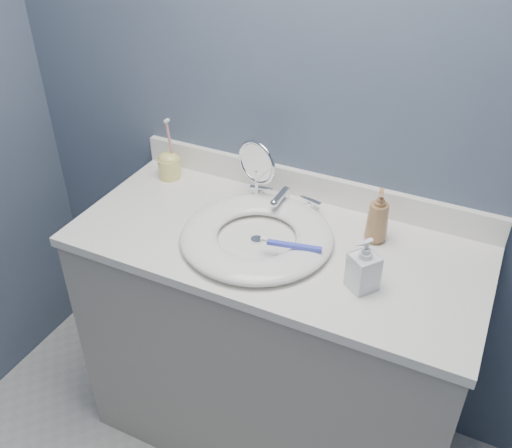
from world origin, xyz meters
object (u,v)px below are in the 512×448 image
Objects in this scene: soap_bottle_clear at (364,264)px; toothbrush_holder at (169,164)px; soap_bottle_amber at (378,216)px; makeup_mirror at (257,170)px.

toothbrush_holder reaches higher than soap_bottle_clear.
soap_bottle_amber is 0.22m from soap_bottle_clear.
makeup_mirror is 0.50m from soap_bottle_clear.
toothbrush_holder is at bearing -166.60° from makeup_mirror.
makeup_mirror is at bearing -2.42° from toothbrush_holder.
soap_bottle_amber is (0.40, -0.03, -0.03)m from makeup_mirror.
makeup_mirror is 1.28× the size of soap_bottle_amber.
toothbrush_holder is (-0.74, 0.05, -0.03)m from soap_bottle_amber.
makeup_mirror is 0.41m from soap_bottle_amber.
soap_bottle_clear is 0.69× the size of toothbrush_holder.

